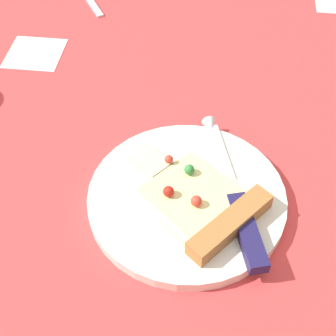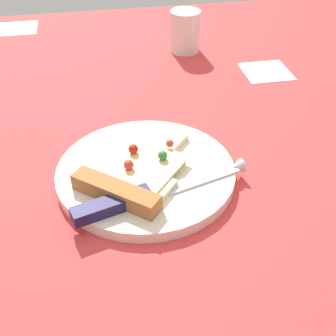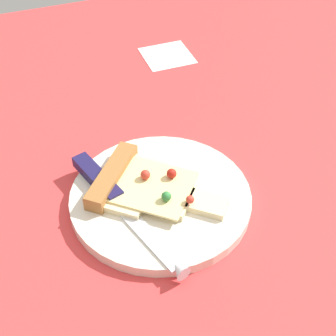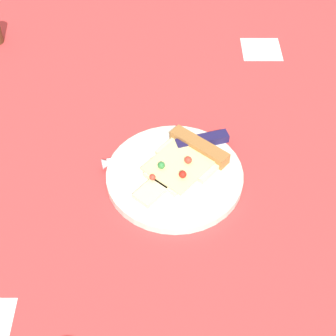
{
  "view_description": "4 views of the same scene",
  "coord_description": "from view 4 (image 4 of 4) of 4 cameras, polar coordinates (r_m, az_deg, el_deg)",
  "views": [
    {
      "loc": [
        -3.96,
        39.16,
        48.12
      ],
      "look_at": [
        0.56,
        0.03,
        2.71
      ],
      "focal_mm": 51.51,
      "sensor_mm": 36.0,
      "label": 1
    },
    {
      "loc": [
        -48.92,
        8.69,
        38.9
      ],
      "look_at": [
        -3.58,
        0.2,
        2.4
      ],
      "focal_mm": 47.24,
      "sensor_mm": 36.0,
      "label": 2
    },
    {
      "loc": [
        -17.53,
        -41.0,
        50.22
      ],
      "look_at": [
        0.18,
        6.2,
        2.87
      ],
      "focal_mm": 53.83,
      "sensor_mm": 36.0,
      "label": 3
    },
    {
      "loc": [
        55.69,
        1.88,
        67.21
      ],
      "look_at": [
        -2.36,
        1.82,
        2.54
      ],
      "focal_mm": 52.78,
      "sensor_mm": 36.0,
      "label": 4
    }
  ],
  "objects": [
    {
      "name": "ground_plane",
      "position": [
        0.88,
        -1.18,
        -2.89
      ],
      "size": [
        134.79,
        134.79,
        3.0
      ],
      "color": "#D13838",
      "rests_on": "ground"
    },
    {
      "name": "plate",
      "position": [
        0.88,
        0.77,
        -0.89
      ],
      "size": [
        24.39,
        24.39,
        1.57
      ],
      "primitive_type": "cylinder",
      "color": "silver",
      "rests_on": "ground_plane"
    },
    {
      "name": "pizza_slice",
      "position": [
        0.88,
        1.85,
        0.74
      ],
      "size": [
        18.31,
        17.21,
        2.64
      ],
      "rotation": [
        0.0,
        0.0,
        4.01
      ],
      "color": "beige",
      "rests_on": "plate"
    },
    {
      "name": "knife",
      "position": [
        0.91,
        1.23,
        2.51
      ],
      "size": [
        8.82,
        23.61,
        2.45
      ],
      "rotation": [
        0.0,
        0.0,
        3.43
      ],
      "color": "silver",
      "rests_on": "plate"
    }
  ]
}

